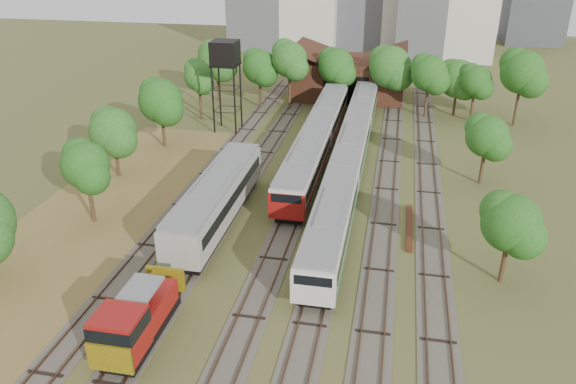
% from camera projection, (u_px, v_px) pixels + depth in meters
% --- Properties ---
extents(ground, '(240.00, 240.00, 0.00)m').
position_uv_depth(ground, '(268.00, 355.00, 33.33)').
color(ground, '#475123').
rests_on(ground, ground).
extents(dry_grass_patch, '(14.00, 60.00, 0.04)m').
position_uv_depth(dry_grass_patch, '(66.00, 254.00, 43.61)').
color(dry_grass_patch, brown).
rests_on(dry_grass_patch, ground).
extents(tracks, '(24.60, 80.00, 0.19)m').
position_uv_depth(tracks, '(319.00, 184.00, 55.61)').
color(tracks, '#4C473D').
rests_on(tracks, ground).
extents(railcar_red_set, '(3.10, 34.58, 3.84)m').
position_uv_depth(railcar_red_set, '(317.00, 138.00, 61.77)').
color(railcar_red_set, black).
rests_on(railcar_red_set, ground).
extents(railcar_green_set, '(2.98, 52.08, 3.69)m').
position_uv_depth(railcar_green_set, '(351.00, 149.00, 58.93)').
color(railcar_green_set, black).
rests_on(railcar_green_set, ground).
extents(railcar_rear, '(2.70, 16.08, 3.33)m').
position_uv_depth(railcar_rear, '(344.00, 81.00, 86.07)').
color(railcar_rear, black).
rests_on(railcar_rear, ground).
extents(shunter_locomotive, '(2.70, 8.10, 3.54)m').
position_uv_depth(shunter_locomotive, '(134.00, 322.00, 33.44)').
color(shunter_locomotive, black).
rests_on(shunter_locomotive, ground).
extents(old_grey_coach, '(3.29, 18.00, 4.08)m').
position_uv_depth(old_grey_coach, '(217.00, 199.00, 47.43)').
color(old_grey_coach, black).
rests_on(old_grey_coach, ground).
extents(water_tower, '(3.18, 3.18, 11.01)m').
position_uv_depth(water_tower, '(225.00, 55.00, 66.64)').
color(water_tower, black).
rests_on(water_tower, ground).
extents(rail_pile_far, '(0.50, 7.99, 0.26)m').
position_uv_depth(rail_pile_far, '(409.00, 227.00, 47.30)').
color(rail_pile_far, '#4F2816').
rests_on(rail_pile_far, ground).
extents(maintenance_shed, '(16.45, 11.55, 7.58)m').
position_uv_depth(maintenance_shed, '(349.00, 77.00, 83.71)').
color(maintenance_shed, '#331A12').
rests_on(maintenance_shed, ground).
extents(tree_band_left, '(7.54, 55.98, 8.14)m').
position_uv_depth(tree_band_left, '(84.00, 150.00, 49.48)').
color(tree_band_left, '#382616').
rests_on(tree_band_left, ground).
extents(tree_band_far, '(46.13, 10.32, 9.57)m').
position_uv_depth(tree_band_far, '(361.00, 68.00, 75.65)').
color(tree_band_far, '#382616').
rests_on(tree_band_far, ground).
extents(tree_band_right, '(5.32, 42.02, 7.33)m').
position_uv_depth(tree_band_right, '(488.00, 134.00, 54.05)').
color(tree_band_right, '#382616').
rests_on(tree_band_right, ground).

